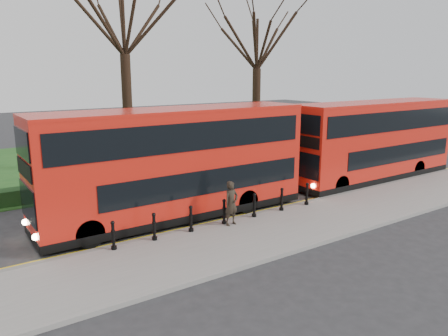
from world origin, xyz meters
TOP-DOWN VIEW (x-y plane):
  - ground at (0.00, 0.00)m, footprint 120.00×120.00m
  - pavement at (0.00, -3.00)m, footprint 60.00×4.00m
  - kerb at (0.00, -1.00)m, footprint 60.00×0.25m
  - grass_verge at (0.00, 15.00)m, footprint 60.00×18.00m
  - hedge at (0.00, 6.80)m, footprint 60.00×0.90m
  - yellow_line_outer at (0.00, -0.70)m, footprint 60.00×0.10m
  - yellow_line_inner at (0.00, -0.50)m, footprint 60.00×0.10m
  - tree_mid at (2.00, 10.00)m, footprint 8.47×8.47m
  - tree_right at (12.00, 10.00)m, footprint 7.54×7.54m
  - bollard_row at (1.39, -1.35)m, footprint 9.54×0.15m
  - bus_lead at (0.37, 0.82)m, footprint 11.95×2.74m
  - bus_rear at (13.14, 0.39)m, footprint 11.52×2.64m
  - pedestrian at (1.57, -1.61)m, footprint 0.72×0.52m

SIDE VIEW (x-z plane):
  - ground at x=0.00m, z-range 0.00..0.00m
  - yellow_line_outer at x=0.00m, z-range 0.00..0.01m
  - yellow_line_inner at x=0.00m, z-range 0.00..0.01m
  - grass_verge at x=0.00m, z-range 0.00..0.06m
  - pavement at x=0.00m, z-range 0.00..0.15m
  - kerb at x=0.00m, z-range -0.01..0.15m
  - hedge at x=0.00m, z-range 0.00..0.80m
  - bollard_row at x=1.39m, z-range 0.15..1.15m
  - pedestrian at x=1.57m, z-range 0.15..1.97m
  - bus_rear at x=13.14m, z-range 0.02..4.60m
  - bus_lead at x=0.37m, z-range 0.02..4.77m
  - tree_right at x=12.00m, z-range 2.68..14.46m
  - tree_mid at x=2.00m, z-range 3.01..16.25m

